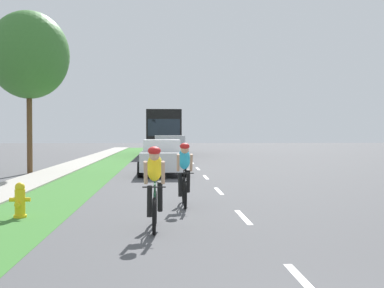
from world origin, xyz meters
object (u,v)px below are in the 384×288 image
cyclist_lead (155,187)px  bus_black (164,131)px  cyclist_trailing (184,174)px  fire_hydrant_yellow (20,200)px  pickup_silver (170,149)px  sedan_white (162,157)px  street_tree_near (29,55)px

cyclist_lead → bus_black: bearing=89.6°
cyclist_lead → cyclist_trailing: size_ratio=1.00×
fire_hydrant_yellow → bus_black: size_ratio=0.07×
pickup_silver → cyclist_trailing: bearing=-89.6°
fire_hydrant_yellow → cyclist_lead: size_ratio=0.44×
pickup_silver → bus_black: size_ratio=0.44×
pickup_silver → sedan_white: bearing=-92.8°
sedan_white → street_tree_near: 7.46m
fire_hydrant_yellow → bus_black: (3.11, 29.35, 1.61)m
cyclist_lead → sedan_white: bearing=89.5°
cyclist_trailing → sedan_white: (-0.59, 9.08, -0.04)m
bus_black → sedan_white: bearing=-90.3°
fire_hydrant_yellow → cyclist_lead: cyclist_lead is taller
fire_hydrant_yellow → cyclist_lead: bearing=-26.5°
cyclist_lead → cyclist_trailing: (0.68, 2.90, 0.00)m
sedan_white → cyclist_lead: bearing=-90.5°
cyclist_trailing → sedan_white: bearing=93.7°
sedan_white → street_tree_near: (-5.89, 0.87, 4.49)m
bus_black → cyclist_trailing: bearing=-89.0°
cyclist_lead → cyclist_trailing: same height
cyclist_lead → bus_black: size_ratio=0.15×
street_tree_near → sedan_white: bearing=-8.4°
cyclist_trailing → bus_black: bus_black is taller
cyclist_lead → sedan_white: (0.10, 11.98, -0.04)m
pickup_silver → street_tree_near: bearing=-127.6°
fire_hydrant_yellow → pickup_silver: bearing=80.0°
fire_hydrant_yellow → street_tree_near: 12.73m
sedan_white → pickup_silver: bearing=87.2°
cyclist_trailing → pickup_silver: size_ratio=0.34×
cyclist_lead → street_tree_near: bearing=114.3°
cyclist_lead → pickup_silver: (0.55, 21.09, 0.02)m
bus_black → street_tree_near: street_tree_near is taller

